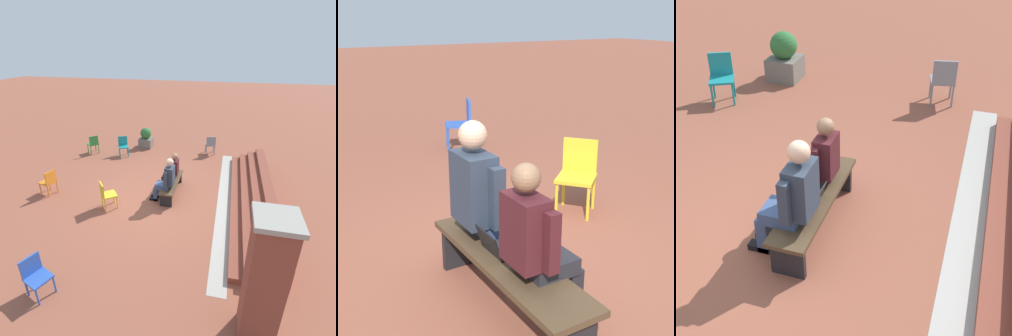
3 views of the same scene
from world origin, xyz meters
TOP-DOWN VIEW (x-y plane):
  - ground_plane at (0.00, 0.00)m, footprint 60.00×60.00m
  - concrete_strip at (-0.38, 2.04)m, footprint 7.37×0.40m
  - brick_steps at (-0.38, 2.99)m, footprint 6.57×1.20m
  - brick_pillar_left_of_steps at (3.85, 2.71)m, footprint 0.64×0.64m
  - bench at (-0.38, 0.32)m, footprint 1.80×0.44m
  - person_student at (-0.68, 0.26)m, footprint 0.51×0.65m
  - person_adult at (0.08, 0.25)m, footprint 0.60×0.75m
  - laptop at (-0.26, 0.33)m, footprint 0.32×0.29m
  - plastic_chair_near_bench_left at (3.98, -1.39)m, footprint 0.54×0.54m
  - plastic_chair_far_right at (0.58, -3.54)m, footprint 0.51×0.51m
  - plastic_chair_far_left at (-3.14, -2.48)m, footprint 0.56×0.56m
  - plastic_chair_mid_courtyard at (-3.03, -3.87)m, footprint 0.59×0.59m
  - plastic_chair_by_pillar at (-4.16, 1.26)m, footprint 0.50×0.50m
  - plastic_chair_foreground at (0.89, -1.38)m, footprint 0.59×0.59m
  - planter at (-4.36, -1.82)m, footprint 0.60×0.60m

SIDE VIEW (x-z plane):
  - ground_plane at x=0.00m, z-range 0.00..0.00m
  - concrete_strip at x=-0.38m, z-range 0.00..0.01m
  - brick_steps at x=-0.38m, z-range -0.07..0.52m
  - bench at x=-0.38m, z-range 0.13..0.58m
  - planter at x=-4.36m, z-range -0.03..0.91m
  - plastic_chair_near_bench_left at x=3.98m, z-range 0.06..0.90m
  - plastic_chair_far_right at x=0.58m, z-range 0.06..0.90m
  - plastic_chair_far_left at x=-3.14m, z-range 0.06..0.90m
  - plastic_chair_mid_courtyard at x=-3.03m, z-range 0.06..0.90m
  - plastic_chair_by_pillar at x=-4.16m, z-range 0.06..0.90m
  - plastic_chair_foreground at x=0.89m, z-range 0.06..0.90m
  - laptop at x=-0.26m, z-range 0.39..0.61m
  - person_student at x=-0.68m, z-range 0.05..1.35m
  - person_adult at x=0.08m, z-range 0.04..1.47m
  - brick_pillar_left_of_steps at x=3.85m, z-range 0.01..2.42m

